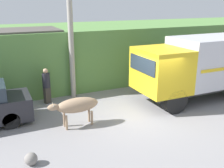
{
  "coord_description": "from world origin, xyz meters",
  "views": [
    {
      "loc": [
        -5.81,
        -8.74,
        4.66
      ],
      "look_at": [
        -1.53,
        0.54,
        1.44
      ],
      "focal_mm": 42.0,
      "sensor_mm": 36.0,
      "label": 1
    }
  ],
  "objects_px": {
    "utility_pole": "(71,29)",
    "roadside_rock": "(31,159)",
    "brown_cow": "(77,106)",
    "cargo_truck": "(202,65)",
    "pedestrian_on_hill": "(46,84)"
  },
  "relations": [
    {
      "from": "utility_pole",
      "to": "roadside_rock",
      "type": "xyz_separation_m",
      "value": [
        -2.87,
        -5.15,
        -3.22
      ]
    },
    {
      "from": "brown_cow",
      "to": "utility_pole",
      "type": "relative_size",
      "value": 0.3
    },
    {
      "from": "cargo_truck",
      "to": "roadside_rock",
      "type": "relative_size",
      "value": 17.1
    },
    {
      "from": "cargo_truck",
      "to": "brown_cow",
      "type": "distance_m",
      "value": 6.63
    },
    {
      "from": "cargo_truck",
      "to": "pedestrian_on_hill",
      "type": "xyz_separation_m",
      "value": [
        -7.12,
        2.52,
        -0.8
      ]
    },
    {
      "from": "pedestrian_on_hill",
      "to": "utility_pole",
      "type": "distance_m",
      "value": 2.86
    },
    {
      "from": "brown_cow",
      "to": "cargo_truck",
      "type": "bearing_deg",
      "value": 16.42
    },
    {
      "from": "utility_pole",
      "to": "roadside_rock",
      "type": "relative_size",
      "value": 17.07
    },
    {
      "from": "pedestrian_on_hill",
      "to": "utility_pole",
      "type": "relative_size",
      "value": 0.26
    },
    {
      "from": "brown_cow",
      "to": "roadside_rock",
      "type": "height_order",
      "value": "brown_cow"
    },
    {
      "from": "brown_cow",
      "to": "pedestrian_on_hill",
      "type": "height_order",
      "value": "pedestrian_on_hill"
    },
    {
      "from": "cargo_truck",
      "to": "pedestrian_on_hill",
      "type": "distance_m",
      "value": 7.59
    },
    {
      "from": "cargo_truck",
      "to": "brown_cow",
      "type": "xyz_separation_m",
      "value": [
        -6.56,
        -0.42,
        -0.88
      ]
    },
    {
      "from": "pedestrian_on_hill",
      "to": "brown_cow",
      "type": "bearing_deg",
      "value": 73.57
    },
    {
      "from": "pedestrian_on_hill",
      "to": "utility_pole",
      "type": "bearing_deg",
      "value": 165.59
    }
  ]
}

